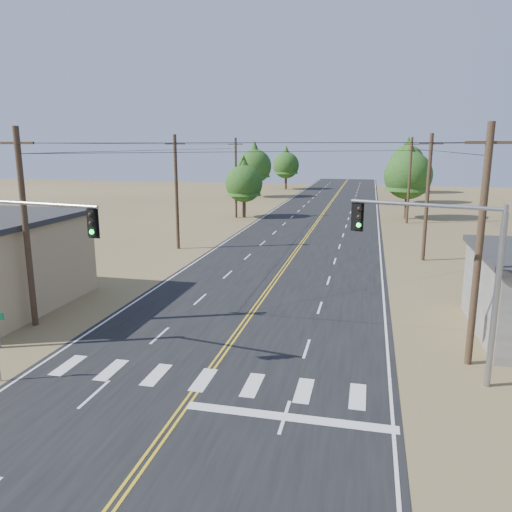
# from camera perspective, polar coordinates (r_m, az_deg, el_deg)

# --- Properties ---
(road) EXTENTS (15.00, 200.00, 0.02)m
(road) POSITION_cam_1_polar(r_m,az_deg,el_deg) (40.77, 3.95, -0.35)
(road) COLOR black
(road) RESTS_ON ground
(utility_pole_left_near) EXTENTS (1.80, 0.30, 10.00)m
(utility_pole_left_near) POSITION_cam_1_polar(r_m,az_deg,el_deg) (27.26, -24.83, 2.99)
(utility_pole_left_near) COLOR #4C3826
(utility_pole_left_near) RESTS_ON ground
(utility_pole_left_mid) EXTENTS (1.80, 0.30, 10.00)m
(utility_pole_left_mid) POSITION_cam_1_polar(r_m,az_deg,el_deg) (44.66, -9.08, 7.30)
(utility_pole_left_mid) COLOR #4C3826
(utility_pole_left_mid) RESTS_ON ground
(utility_pole_left_far) EXTENTS (1.80, 0.30, 10.00)m
(utility_pole_left_far) POSITION_cam_1_polar(r_m,az_deg,el_deg) (63.60, -2.32, 8.97)
(utility_pole_left_far) COLOR #4C3826
(utility_pole_left_far) RESTS_ON ground
(utility_pole_right_near) EXTENTS (1.80, 0.30, 10.00)m
(utility_pole_right_near) POSITION_cam_1_polar(r_m,az_deg,el_deg) (22.09, 24.16, 1.06)
(utility_pole_right_near) COLOR #4C3826
(utility_pole_right_near) RESTS_ON ground
(utility_pole_right_mid) EXTENTS (1.80, 0.30, 10.00)m
(utility_pole_right_mid) POSITION_cam_1_polar(r_m,az_deg,el_deg) (41.70, 18.99, 6.41)
(utility_pole_right_mid) COLOR #4C3826
(utility_pole_right_mid) RESTS_ON ground
(utility_pole_right_far) EXTENTS (1.80, 0.30, 10.00)m
(utility_pole_right_far) POSITION_cam_1_polar(r_m,az_deg,el_deg) (61.56, 17.12, 8.32)
(utility_pole_right_far) COLOR #4C3826
(utility_pole_right_far) RESTS_ON ground
(signal_mast_left) EXTENTS (6.24, 1.33, 6.96)m
(signal_mast_left) POSITION_cam_1_polar(r_m,az_deg,el_deg) (23.50, -25.55, 0.64)
(signal_mast_left) COLOR gray
(signal_mast_left) RESTS_ON ground
(signal_mast_right) EXTENTS (5.63, 1.95, 7.04)m
(signal_mast_right) POSITION_cam_1_polar(r_m,az_deg,el_deg) (20.49, 21.42, -0.55)
(signal_mast_right) COLOR gray
(signal_mast_right) RESTS_ON ground
(tree_left_near) EXTENTS (4.73, 4.73, 7.88)m
(tree_left_near) POSITION_cam_1_polar(r_m,az_deg,el_deg) (63.85, -1.39, 8.72)
(tree_left_near) COLOR #3F2D1E
(tree_left_near) RESTS_ON ground
(tree_left_mid) EXTENTS (5.93, 5.93, 9.88)m
(tree_left_mid) POSITION_cam_1_polar(r_m,az_deg,el_deg) (89.28, -0.16, 10.61)
(tree_left_mid) COLOR #3F2D1E
(tree_left_mid) RESTS_ON ground
(tree_left_far) EXTENTS (5.43, 5.43, 9.06)m
(tree_left_far) POSITION_cam_1_polar(r_m,az_deg,el_deg) (105.50, 3.45, 10.62)
(tree_left_far) COLOR #3F2D1E
(tree_left_far) RESTS_ON ground
(tree_right_near) EXTENTS (5.90, 5.90, 9.84)m
(tree_right_near) POSITION_cam_1_polar(r_m,az_deg,el_deg) (65.35, 17.04, 9.33)
(tree_right_near) COLOR #3F2D1E
(tree_right_near) RESTS_ON ground
(tree_right_mid) EXTENTS (5.89, 5.89, 9.82)m
(tree_right_mid) POSITION_cam_1_polar(r_m,az_deg,el_deg) (83.71, 17.09, 9.92)
(tree_right_mid) COLOR #3F2D1E
(tree_right_mid) RESTS_ON ground
(tree_right_far) EXTENTS (6.42, 6.42, 10.70)m
(tree_right_far) POSITION_cam_1_polar(r_m,az_deg,el_deg) (101.79, 16.90, 10.61)
(tree_right_far) COLOR #3F2D1E
(tree_right_far) RESTS_ON ground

